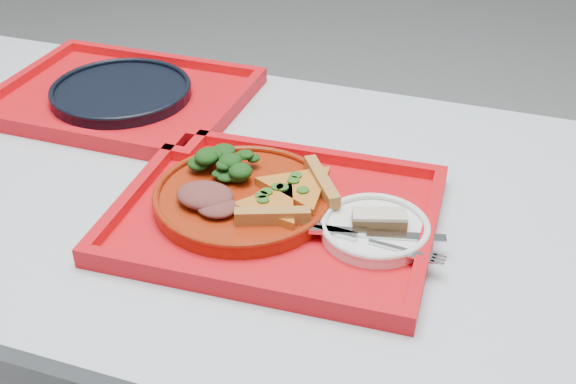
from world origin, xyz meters
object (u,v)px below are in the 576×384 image
object	(u,v)px
tray_far	(122,100)
dessert_bar	(379,219)
dinner_plate	(243,199)
tray_main	(276,218)
navy_plate	(121,93)

from	to	relation	value
tray_far	dessert_bar	xyz separation A→B (m)	(0.55, -0.26, 0.03)
dinner_plate	tray_main	bearing A→B (deg)	-10.30
tray_far	dinner_plate	size ratio (longest dim) A/B	1.73
tray_far	dinner_plate	distance (m)	0.43
tray_main	dessert_bar	world-z (taller)	dessert_bar
tray_main	dinner_plate	size ratio (longest dim) A/B	1.73
dinner_plate	navy_plate	size ratio (longest dim) A/B	1.00
tray_main	navy_plate	xyz separation A→B (m)	(-0.40, 0.26, 0.01)
tray_main	tray_far	world-z (taller)	same
dessert_bar	tray_main	bearing A→B (deg)	164.83
dinner_plate	tray_far	bearing A→B (deg)	143.96
tray_far	navy_plate	bearing A→B (deg)	0.00
navy_plate	dessert_bar	bearing A→B (deg)	-24.99
tray_far	dessert_bar	size ratio (longest dim) A/B	5.63
navy_plate	dessert_bar	world-z (taller)	dessert_bar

